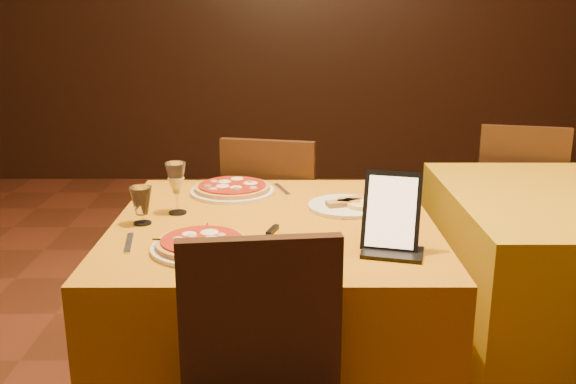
{
  "coord_description": "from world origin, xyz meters",
  "views": [
    {
      "loc": [
        0.03,
        -2.01,
        1.46
      ],
      "look_at": [
        0.03,
        0.07,
        0.86
      ],
      "focal_mm": 40.0,
      "sensor_mm": 36.0,
      "label": 1
    }
  ],
  "objects_px": {
    "chair_side_far": "(514,205)",
    "wine_glass": "(176,188)",
    "main_table": "(274,319)",
    "pizza_far": "(232,189)",
    "pizza_near": "(202,245)",
    "chair_main_far": "(277,226)",
    "tablet": "(392,211)",
    "water_glass": "(141,206)"
  },
  "relations": [
    {
      "from": "chair_main_far",
      "to": "water_glass",
      "type": "bearing_deg",
      "value": 73.92
    },
    {
      "from": "chair_main_far",
      "to": "pizza_far",
      "type": "relative_size",
      "value": 2.72
    },
    {
      "from": "pizza_near",
      "to": "wine_glass",
      "type": "distance_m",
      "value": 0.39
    },
    {
      "from": "chair_side_far",
      "to": "tablet",
      "type": "distance_m",
      "value": 1.71
    },
    {
      "from": "main_table",
      "to": "water_glass",
      "type": "bearing_deg",
      "value": -176.02
    },
    {
      "from": "pizza_near",
      "to": "water_glass",
      "type": "bearing_deg",
      "value": 133.76
    },
    {
      "from": "pizza_near",
      "to": "water_glass",
      "type": "height_order",
      "value": "water_glass"
    },
    {
      "from": "chair_side_far",
      "to": "tablet",
      "type": "height_order",
      "value": "tablet"
    },
    {
      "from": "water_glass",
      "to": "tablet",
      "type": "height_order",
      "value": "tablet"
    },
    {
      "from": "main_table",
      "to": "wine_glass",
      "type": "height_order",
      "value": "wine_glass"
    },
    {
      "from": "pizza_near",
      "to": "tablet",
      "type": "xyz_separation_m",
      "value": [
        0.57,
        0.01,
        0.1
      ]
    },
    {
      "from": "water_glass",
      "to": "tablet",
      "type": "relative_size",
      "value": 0.53
    },
    {
      "from": "tablet",
      "to": "wine_glass",
      "type": "bearing_deg",
      "value": 168.19
    },
    {
      "from": "chair_side_far",
      "to": "wine_glass",
      "type": "bearing_deg",
      "value": 46.89
    },
    {
      "from": "main_table",
      "to": "chair_main_far",
      "type": "distance_m",
      "value": 0.81
    },
    {
      "from": "chair_main_far",
      "to": "pizza_near",
      "type": "relative_size",
      "value": 2.93
    },
    {
      "from": "chair_main_far",
      "to": "tablet",
      "type": "relative_size",
      "value": 3.73
    },
    {
      "from": "chair_main_far",
      "to": "tablet",
      "type": "height_order",
      "value": "tablet"
    },
    {
      "from": "chair_main_far",
      "to": "chair_side_far",
      "type": "height_order",
      "value": "same"
    },
    {
      "from": "main_table",
      "to": "chair_main_far",
      "type": "height_order",
      "value": "chair_main_far"
    },
    {
      "from": "tablet",
      "to": "chair_side_far",
      "type": "bearing_deg",
      "value": 72.32
    },
    {
      "from": "chair_main_far",
      "to": "chair_side_far",
      "type": "xyz_separation_m",
      "value": [
        1.25,
        0.33,
        0.0
      ]
    },
    {
      "from": "main_table",
      "to": "wine_glass",
      "type": "bearing_deg",
      "value": 166.05
    },
    {
      "from": "chair_side_far",
      "to": "water_glass",
      "type": "height_order",
      "value": "chair_side_far"
    },
    {
      "from": "pizza_far",
      "to": "wine_glass",
      "type": "height_order",
      "value": "wine_glass"
    },
    {
      "from": "pizza_near",
      "to": "chair_main_far",
      "type": "bearing_deg",
      "value": 78.89
    },
    {
      "from": "chair_side_far",
      "to": "main_table",
      "type": "bearing_deg",
      "value": 55.81
    },
    {
      "from": "pizza_near",
      "to": "wine_glass",
      "type": "bearing_deg",
      "value": 110.26
    },
    {
      "from": "pizza_near",
      "to": "tablet",
      "type": "relative_size",
      "value": 1.27
    },
    {
      "from": "pizza_far",
      "to": "pizza_near",
      "type": "bearing_deg",
      "value": -93.82
    },
    {
      "from": "pizza_near",
      "to": "wine_glass",
      "type": "height_order",
      "value": "wine_glass"
    },
    {
      "from": "chair_main_far",
      "to": "water_glass",
      "type": "distance_m",
      "value": 1.02
    },
    {
      "from": "water_glass",
      "to": "chair_side_far",
      "type": "bearing_deg",
      "value": 34.62
    },
    {
      "from": "main_table",
      "to": "pizza_far",
      "type": "height_order",
      "value": "pizza_far"
    },
    {
      "from": "chair_main_far",
      "to": "main_table",
      "type": "bearing_deg",
      "value": 101.95
    },
    {
      "from": "main_table",
      "to": "pizza_far",
      "type": "relative_size",
      "value": 3.29
    },
    {
      "from": "wine_glass",
      "to": "water_glass",
      "type": "distance_m",
      "value": 0.16
    },
    {
      "from": "chair_side_far",
      "to": "pizza_far",
      "type": "relative_size",
      "value": 2.72
    },
    {
      "from": "tablet",
      "to": "water_glass",
      "type": "bearing_deg",
      "value": 178.42
    },
    {
      "from": "chair_main_far",
      "to": "tablet",
      "type": "bearing_deg",
      "value": 120.58
    },
    {
      "from": "pizza_near",
      "to": "pizza_far",
      "type": "distance_m",
      "value": 0.63
    },
    {
      "from": "chair_side_far",
      "to": "pizza_near",
      "type": "distance_m",
      "value": 2.06
    }
  ]
}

